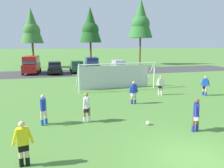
# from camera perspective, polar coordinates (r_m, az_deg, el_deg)

# --- Properties ---
(ground_plane) EXTENTS (400.00, 400.00, 0.00)m
(ground_plane) POSITION_cam_1_polar(r_m,az_deg,el_deg) (22.24, -2.50, -0.48)
(ground_plane) COLOR #518438
(parking_lot_strip) EXTENTS (52.00, 8.40, 0.01)m
(parking_lot_strip) POSITION_cam_1_polar(r_m,az_deg,el_deg) (33.42, -6.99, 3.11)
(parking_lot_strip) COLOR #3D3D3F
(parking_lot_strip) RESTS_ON ground
(soccer_ball) EXTENTS (0.22, 0.22, 0.22)m
(soccer_ball) POSITION_cam_1_polar(r_m,az_deg,el_deg) (11.75, 9.43, -10.06)
(soccer_ball) COLOR white
(soccer_ball) RESTS_ON ground
(soccer_goal) EXTENTS (7.50, 2.29, 2.57)m
(soccer_goal) POSITION_cam_1_polar(r_m,az_deg,el_deg) (20.65, 1.05, 2.32)
(soccer_goal) COLOR white
(soccer_goal) RESTS_ON ground
(referee) EXTENTS (0.75, 0.31, 1.64)m
(referee) POSITION_cam_1_polar(r_m,az_deg,el_deg) (8.30, -22.30, -14.34)
(referee) COLOR beige
(referee) RESTS_ON ground
(player_striker_near) EXTENTS (0.53, 0.62, 1.64)m
(player_striker_near) POSITION_cam_1_polar(r_m,az_deg,el_deg) (11.34, 21.19, -7.60)
(player_striker_near) COLOR brown
(player_striker_near) RESTS_ON ground
(player_midfield_center) EXTENTS (0.75, 0.33, 1.64)m
(player_midfield_center) POSITION_cam_1_polar(r_m,az_deg,el_deg) (15.47, 5.69, -2.23)
(player_midfield_center) COLOR tan
(player_midfield_center) RESTS_ON ground
(player_defender_far) EXTENTS (0.62, 0.53, 1.64)m
(player_defender_far) POSITION_cam_1_polar(r_m,az_deg,el_deg) (19.46, 23.25, -0.42)
(player_defender_far) COLOR tan
(player_defender_far) RESTS_ON ground
(player_winger_left) EXTENTS (0.72, 0.29, 1.64)m
(player_winger_left) POSITION_cam_1_polar(r_m,az_deg,el_deg) (18.55, 12.65, -0.32)
(player_winger_left) COLOR tan
(player_winger_left) RESTS_ON ground
(player_winger_right) EXTENTS (0.50, 0.64, 1.64)m
(player_winger_right) POSITION_cam_1_polar(r_m,az_deg,el_deg) (11.89, -6.68, -6.12)
(player_winger_right) COLOR #936B4C
(player_winger_right) RESTS_ON ground
(player_trailing_back) EXTENTS (0.34, 0.73, 1.64)m
(player_trailing_back) POSITION_cam_1_polar(r_m,az_deg,el_deg) (11.97, -17.54, -6.43)
(player_trailing_back) COLOR beige
(player_trailing_back) RESTS_ON ground
(parked_car_slot_far_left) EXTENTS (2.45, 4.93, 2.52)m
(parked_car_slot_far_left) POSITION_cam_1_polar(r_m,az_deg,el_deg) (33.51, -20.40, 4.86)
(parked_car_slot_far_left) COLOR red
(parked_car_slot_far_left) RESTS_ON ground
(parked_car_slot_left) EXTENTS (2.06, 4.21, 1.72)m
(parked_car_slot_left) POSITION_cam_1_polar(r_m,az_deg,el_deg) (32.22, -14.81, 4.14)
(parked_car_slot_left) COLOR black
(parked_car_slot_left) RESTS_ON ground
(parked_car_slot_center_left) EXTENTS (2.09, 4.23, 1.72)m
(parked_car_slot_center_left) POSITION_cam_1_polar(r_m,az_deg,el_deg) (33.29, -9.17, 4.54)
(parked_car_slot_center_left) COLOR #194C2D
(parked_car_slot_center_left) RESTS_ON ground
(parked_car_slot_center) EXTENTS (2.36, 4.71, 2.16)m
(parked_car_slot_center) POSITION_cam_1_polar(r_m,az_deg,el_deg) (34.48, -5.30, 5.22)
(parked_car_slot_center) COLOR navy
(parked_car_slot_center) RESTS_ON ground
(parked_car_slot_center_right) EXTENTS (2.16, 4.26, 1.72)m
(parked_car_slot_center_right) POSITION_cam_1_polar(r_m,az_deg,el_deg) (34.51, 1.79, 4.87)
(parked_car_slot_center_right) COLOR #B2B2BC
(parked_car_slot_center_right) RESTS_ON ground
(tree_left_edge) EXTENTS (3.94, 3.94, 10.50)m
(tree_left_edge) POSITION_cam_1_polar(r_m,az_deg,el_deg) (42.29, -20.40, 13.86)
(tree_left_edge) COLOR brown
(tree_left_edge) RESTS_ON ground
(tree_mid_left) EXTENTS (4.07, 4.07, 10.86)m
(tree_mid_left) POSITION_cam_1_polar(r_m,az_deg,el_deg) (40.99, -5.73, 14.92)
(tree_mid_left) COLOR brown
(tree_mid_left) RESTS_ON ground
(tree_center_back) EXTENTS (4.97, 4.97, 13.24)m
(tree_center_back) POSITION_cam_1_polar(r_m,az_deg,el_deg) (46.49, 7.55, 16.38)
(tree_center_back) COLOR brown
(tree_center_back) RESTS_ON ground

